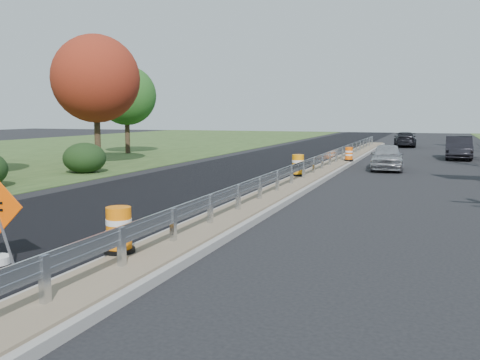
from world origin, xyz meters
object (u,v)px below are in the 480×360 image
(car_dark_mid, at_px, (459,148))
(car_dark_far, at_px, (405,139))
(barrel_median_mid, at_px, (298,166))
(barrel_median_far, at_px, (349,154))
(barrel_median_near, at_px, (119,231))
(car_silver, at_px, (387,157))

(car_dark_mid, bearing_deg, car_dark_far, 108.15)
(barrel_median_mid, height_order, car_dark_far, car_dark_far)
(car_dark_mid, xyz_separation_m, car_dark_far, (-3.95, 12.33, -0.08))
(barrel_median_far, height_order, car_dark_far, car_dark_far)
(barrel_median_near, bearing_deg, car_dark_far, 85.48)
(car_silver, bearing_deg, car_dark_mid, 61.38)
(barrel_median_near, relative_size, car_silver, 0.22)
(car_silver, xyz_separation_m, car_dark_far, (-0.17, 20.71, -0.03))
(barrel_median_mid, bearing_deg, barrel_median_far, 83.49)
(car_silver, height_order, car_dark_far, car_silver)
(car_dark_mid, relative_size, car_dark_far, 0.99)
(car_silver, distance_m, car_dark_far, 20.71)
(barrel_median_near, relative_size, barrel_median_mid, 0.97)
(barrel_median_mid, distance_m, car_dark_mid, 16.16)
(barrel_median_mid, height_order, barrel_median_far, barrel_median_mid)
(car_silver, bearing_deg, car_dark_far, 86.12)
(barrel_median_near, distance_m, car_dark_far, 40.83)
(barrel_median_far, relative_size, car_silver, 0.19)
(barrel_median_mid, bearing_deg, car_dark_mid, 64.25)
(barrel_median_near, height_order, barrel_median_far, barrel_median_near)
(barrel_median_mid, xyz_separation_m, car_silver, (3.24, 6.17, 0.01))
(car_silver, distance_m, car_dark_mid, 9.20)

